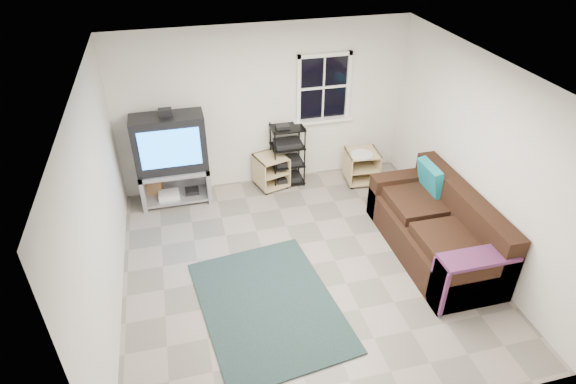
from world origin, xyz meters
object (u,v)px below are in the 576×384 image
object	(u,v)px
sofa	(437,230)
av_rack	(287,158)
side_table_left	(270,169)
side_table_right	(361,164)
tv_unit	(171,152)

from	to	relation	value
sofa	av_rack	bearing A→B (deg)	124.06
side_table_left	side_table_right	world-z (taller)	side_table_right
sofa	side_table_left	bearing A→B (deg)	129.08
tv_unit	av_rack	bearing A→B (deg)	2.33
tv_unit	av_rack	xyz separation A→B (m)	(1.82, 0.07, -0.40)
av_rack	sofa	xyz separation A→B (m)	(1.51, -2.23, -0.10)
side_table_left	side_table_right	distance (m)	1.52
av_rack	sofa	world-z (taller)	av_rack
av_rack	side_table_right	distance (m)	1.23
tv_unit	sofa	world-z (taller)	tv_unit
av_rack	side_table_left	distance (m)	0.34
av_rack	side_table_left	world-z (taller)	av_rack
av_rack	side_table_right	bearing A→B (deg)	-11.52
tv_unit	side_table_left	world-z (taller)	tv_unit
side_table_right	tv_unit	bearing A→B (deg)	176.77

